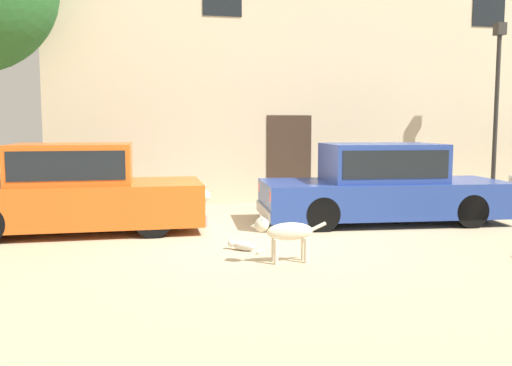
# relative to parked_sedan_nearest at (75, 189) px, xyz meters

# --- Properties ---
(ground_plane) EXTENTS (80.00, 80.00, 0.00)m
(ground_plane) POSITION_rel_parked_sedan_nearest_xyz_m (3.00, -1.17, -0.76)
(ground_plane) COLOR tan
(parked_sedan_nearest) EXTENTS (4.47, 1.72, 1.55)m
(parked_sedan_nearest) POSITION_rel_parked_sedan_nearest_xyz_m (0.00, 0.00, 0.00)
(parked_sedan_nearest) COLOR #D15619
(parked_sedan_nearest) RESTS_ON ground_plane
(parked_sedan_second) EXTENTS (4.87, 2.04, 1.52)m
(parked_sedan_second) POSITION_rel_parked_sedan_nearest_xyz_m (5.66, -0.16, -0.01)
(parked_sedan_second) COLOR navy
(parked_sedan_second) RESTS_ON ground_plane
(apartment_block) EXTENTS (15.99, 6.24, 7.25)m
(apartment_block) POSITION_rel_parked_sedan_nearest_xyz_m (7.00, 5.94, 2.87)
(apartment_block) COLOR beige
(apartment_block) RESTS_ON ground_plane
(stray_dog_spotted) EXTENTS (1.07, 0.21, 0.67)m
(stray_dog_spotted) POSITION_rel_parked_sedan_nearest_xyz_m (3.03, -2.81, -0.33)
(stray_dog_spotted) COLOR beige
(stray_dog_spotted) RESTS_ON ground_plane
(stray_cat) EXTENTS (0.50, 0.50, 0.16)m
(stray_cat) POSITION_rel_parked_sedan_nearest_xyz_m (2.59, -1.98, -0.68)
(stray_cat) COLOR beige
(stray_cat) RESTS_ON ground_plane
(street_lamp) EXTENTS (0.22, 0.22, 4.22)m
(street_lamp) POSITION_rel_parked_sedan_nearest_xyz_m (9.30, 1.64, 1.91)
(street_lamp) COLOR #2D2B28
(street_lamp) RESTS_ON ground_plane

